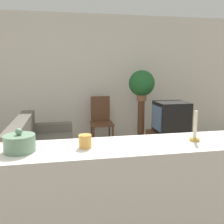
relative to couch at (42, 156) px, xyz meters
The scene contains 11 objects.
wall_back 2.17m from the couch, 74.38° to the left, with size 9.00×0.06×2.70m.
couch is the anchor object (origin of this frame).
tv_stand 2.27m from the couch, 11.50° to the left, with size 0.76×0.55×0.44m.
television 2.29m from the couch, 11.53° to the left, with size 0.56×0.53×0.55m.
wooden_chair 1.73m from the couch, 50.99° to the left, with size 0.44×0.44×1.00m.
plant_stand 2.21m from the couch, 31.64° to the left, with size 0.14×0.14×0.93m.
potted_plant 2.41m from the couch, 31.64° to the left, with size 0.52×0.52×0.61m.
foreground_counter 2.17m from the couch, 76.24° to the right, with size 2.70×0.44×1.09m.
decorative_bowl 2.26m from the couch, 88.26° to the right, with size 0.19×0.19×0.15m.
candle_jar 2.30m from the couch, 77.50° to the right, with size 0.08×0.08×0.08m.
candlestick 2.57m from the couch, 59.55° to the right, with size 0.07×0.07×0.21m.
Camera 1 is at (-0.17, -2.04, 1.60)m, focal length 40.00 mm.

